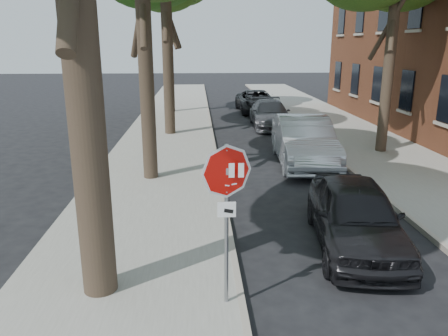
# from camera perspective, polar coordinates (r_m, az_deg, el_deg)

# --- Properties ---
(ground) EXTENTS (120.00, 120.00, 0.00)m
(ground) POSITION_cam_1_polar(r_m,az_deg,el_deg) (7.51, 5.90, -17.51)
(ground) COLOR black
(ground) RESTS_ON ground
(sidewalk_left) EXTENTS (4.00, 55.00, 0.12)m
(sidewalk_left) POSITION_cam_1_polar(r_m,az_deg,el_deg) (18.67, -7.68, 3.17)
(sidewalk_left) COLOR gray
(sidewalk_left) RESTS_ON ground
(sidewalk_right) EXTENTS (4.00, 55.00, 0.12)m
(sidewalk_right) POSITION_cam_1_polar(r_m,az_deg,el_deg) (19.94, 17.53, 3.38)
(sidewalk_right) COLOR gray
(sidewalk_right) RESTS_ON ground
(curb_left) EXTENTS (0.12, 55.00, 0.13)m
(curb_left) POSITION_cam_1_polar(r_m,az_deg,el_deg) (18.63, -1.37, 3.30)
(curb_left) COLOR #9E9384
(curb_left) RESTS_ON ground
(curb_right) EXTENTS (0.12, 55.00, 0.13)m
(curb_right) POSITION_cam_1_polar(r_m,az_deg,el_deg) (19.30, 11.82, 3.40)
(curb_right) COLOR #9E9384
(curb_right) RESTS_ON ground
(stop_sign) EXTENTS (0.76, 0.34, 2.61)m
(stop_sign) POSITION_cam_1_polar(r_m,az_deg,el_deg) (6.54, 0.34, -3.54)
(stop_sign) COLOR gray
(stop_sign) RESTS_ON sidewalk_left
(car_a) EXTENTS (2.20, 4.33, 1.41)m
(car_a) POSITION_cam_1_polar(r_m,az_deg,el_deg) (9.52, 16.76, -5.87)
(car_a) COLOR black
(car_a) RESTS_ON ground
(car_b) EXTENTS (2.11, 5.20, 1.68)m
(car_b) POSITION_cam_1_polar(r_m,az_deg,el_deg) (15.61, 10.37, 3.48)
(car_b) COLOR #B1B3BA
(car_b) RESTS_ON ground
(car_c) EXTENTS (2.02, 4.69, 1.35)m
(car_c) POSITION_cam_1_polar(r_m,az_deg,el_deg) (22.65, 6.03, 7.03)
(car_c) COLOR #4C4B50
(car_c) RESTS_ON ground
(car_d) EXTENTS (2.39, 4.93, 1.35)m
(car_d) POSITION_cam_1_polar(r_m,az_deg,el_deg) (27.59, 4.32, 8.65)
(car_d) COLOR black
(car_d) RESTS_ON ground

